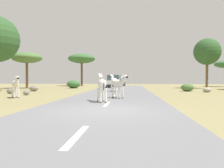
{
  "coord_description": "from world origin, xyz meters",
  "views": [
    {
      "loc": [
        1.0,
        -8.67,
        1.28
      ],
      "look_at": [
        -0.72,
        11.96,
        0.78
      ],
      "focal_mm": 35.82,
      "sensor_mm": 36.0,
      "label": 1
    }
  ],
  "objects_px": {
    "car_0": "(119,81)",
    "bush_0": "(74,84)",
    "zebra_3": "(119,84)",
    "tree_1": "(82,59)",
    "zebra_1": "(16,84)",
    "zebra_2": "(102,84)",
    "rock_3": "(10,91)",
    "tree_0": "(207,52)",
    "zebra_0": "(114,81)",
    "rock_1": "(34,88)",
    "bush_1": "(187,87)",
    "car_1": "(114,82)",
    "rock_2": "(207,90)",
    "rock_0": "(26,93)",
    "tree_6": "(27,58)"
  },
  "relations": [
    {
      "from": "car_0",
      "to": "bush_0",
      "type": "bearing_deg",
      "value": 56.23
    },
    {
      "from": "zebra_3",
      "to": "bush_0",
      "type": "height_order",
      "value": "zebra_3"
    },
    {
      "from": "zebra_3",
      "to": "tree_1",
      "type": "xyz_separation_m",
      "value": [
        -7.8,
        24.57,
        3.81
      ]
    },
    {
      "from": "bush_0",
      "to": "zebra_1",
      "type": "bearing_deg",
      "value": -90.04
    },
    {
      "from": "zebra_2",
      "to": "rock_3",
      "type": "relative_size",
      "value": 2.58
    },
    {
      "from": "tree_0",
      "to": "zebra_0",
      "type": "bearing_deg",
      "value": -142.04
    },
    {
      "from": "zebra_2",
      "to": "rock_3",
      "type": "height_order",
      "value": "zebra_2"
    },
    {
      "from": "tree_0",
      "to": "rock_1",
      "type": "relative_size",
      "value": 7.68
    },
    {
      "from": "tree_0",
      "to": "rock_1",
      "type": "distance_m",
      "value": 22.13
    },
    {
      "from": "zebra_1",
      "to": "bush_1",
      "type": "distance_m",
      "value": 16.11
    },
    {
      "from": "zebra_0",
      "to": "bush_0",
      "type": "xyz_separation_m",
      "value": [
        -6.03,
        7.89,
        -0.51
      ]
    },
    {
      "from": "car_1",
      "to": "tree_1",
      "type": "relative_size",
      "value": 0.78
    },
    {
      "from": "bush_1",
      "to": "rock_2",
      "type": "height_order",
      "value": "bush_1"
    },
    {
      "from": "zebra_1",
      "to": "rock_0",
      "type": "height_order",
      "value": "zebra_1"
    },
    {
      "from": "zebra_1",
      "to": "bush_0",
      "type": "distance_m",
      "value": 15.05
    },
    {
      "from": "rock_0",
      "to": "rock_1",
      "type": "distance_m",
      "value": 5.5
    },
    {
      "from": "rock_1",
      "to": "car_0",
      "type": "bearing_deg",
      "value": 64.21
    },
    {
      "from": "zebra_1",
      "to": "zebra_3",
      "type": "xyz_separation_m",
      "value": [
        6.87,
        -0.18,
        0.06
      ]
    },
    {
      "from": "zebra_1",
      "to": "zebra_2",
      "type": "height_order",
      "value": "zebra_2"
    },
    {
      "from": "zebra_0",
      "to": "zebra_3",
      "type": "height_order",
      "value": "zebra_0"
    },
    {
      "from": "bush_0",
      "to": "car_0",
      "type": "bearing_deg",
      "value": 57.63
    },
    {
      "from": "rock_2",
      "to": "rock_3",
      "type": "xyz_separation_m",
      "value": [
        -17.37,
        -3.6,
        0.0
      ]
    },
    {
      "from": "tree_0",
      "to": "rock_0",
      "type": "distance_m",
      "value": 23.27
    },
    {
      "from": "zebra_3",
      "to": "tree_6",
      "type": "distance_m",
      "value": 19.62
    },
    {
      "from": "rock_3",
      "to": "zebra_0",
      "type": "bearing_deg",
      "value": 20.89
    },
    {
      "from": "zebra_0",
      "to": "zebra_3",
      "type": "distance_m",
      "value": 7.39
    },
    {
      "from": "zebra_3",
      "to": "rock_0",
      "type": "xyz_separation_m",
      "value": [
        -7.33,
        2.65,
        -0.78
      ]
    },
    {
      "from": "zebra_2",
      "to": "rock_3",
      "type": "bearing_deg",
      "value": 126.24
    },
    {
      "from": "rock_0",
      "to": "rock_1",
      "type": "xyz_separation_m",
      "value": [
        -1.73,
        5.22,
        0.11
      ]
    },
    {
      "from": "zebra_3",
      "to": "rock_0",
      "type": "height_order",
      "value": "zebra_3"
    },
    {
      "from": "zebra_3",
      "to": "car_0",
      "type": "distance_m",
      "value": 24.23
    },
    {
      "from": "zebra_2",
      "to": "rock_2",
      "type": "height_order",
      "value": "zebra_2"
    },
    {
      "from": "tree_0",
      "to": "tree_1",
      "type": "height_order",
      "value": "tree_0"
    },
    {
      "from": "zebra_0",
      "to": "car_1",
      "type": "relative_size",
      "value": 0.39
    },
    {
      "from": "tree_1",
      "to": "rock_1",
      "type": "bearing_deg",
      "value": -94.31
    },
    {
      "from": "zebra_3",
      "to": "bush_0",
      "type": "distance_m",
      "value": 16.71
    },
    {
      "from": "zebra_1",
      "to": "rock_0",
      "type": "relative_size",
      "value": 3.11
    },
    {
      "from": "zebra_3",
      "to": "rock_3",
      "type": "relative_size",
      "value": 2.42
    },
    {
      "from": "rock_2",
      "to": "tree_0",
      "type": "bearing_deg",
      "value": 71.87
    },
    {
      "from": "bush_1",
      "to": "car_0",
      "type": "bearing_deg",
      "value": 117.04
    },
    {
      "from": "zebra_2",
      "to": "car_1",
      "type": "xyz_separation_m",
      "value": [
        -0.91,
        20.25,
        -0.14
      ]
    },
    {
      "from": "car_1",
      "to": "rock_3",
      "type": "relative_size",
      "value": 7.02
    },
    {
      "from": "zebra_1",
      "to": "tree_6",
      "type": "xyz_separation_m",
      "value": [
        -6.06,
        14.26,
        3.11
      ]
    },
    {
      "from": "tree_0",
      "to": "bush_0",
      "type": "relative_size",
      "value": 3.7
    },
    {
      "from": "tree_1",
      "to": "bush_0",
      "type": "relative_size",
      "value": 3.16
    },
    {
      "from": "tree_0",
      "to": "rock_0",
      "type": "height_order",
      "value": "tree_0"
    },
    {
      "from": "zebra_2",
      "to": "zebra_3",
      "type": "distance_m",
      "value": 2.48
    },
    {
      "from": "zebra_0",
      "to": "rock_2",
      "type": "distance_m",
      "value": 8.83
    },
    {
      "from": "tree_6",
      "to": "rock_3",
      "type": "distance_m",
      "value": 11.58
    },
    {
      "from": "rock_0",
      "to": "tree_6",
      "type": "bearing_deg",
      "value": 115.39
    }
  ]
}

